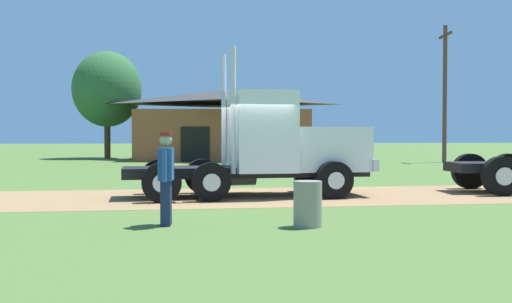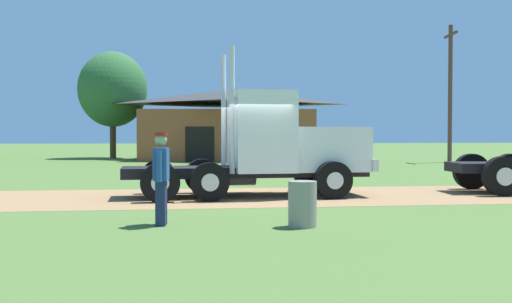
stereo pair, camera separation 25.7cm
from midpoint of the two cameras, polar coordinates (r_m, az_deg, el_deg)
ground_plane at (r=16.54m, az=-1.73°, el=-4.32°), size 200.00×200.00×0.00m
dirt_track at (r=16.54m, az=-1.73°, el=-4.31°), size 120.00×5.16×0.01m
truck_foreground_white at (r=16.77m, az=1.30°, el=0.34°), size 6.92×2.87×4.03m
visitor_standing_near at (r=11.42m, az=-9.19°, el=-2.13°), size 0.31×0.67×1.75m
steel_barrel at (r=11.18m, az=4.28°, el=-4.99°), size 0.53×0.53×0.85m
shed_building at (r=41.58m, az=-3.27°, el=2.46°), size 12.70×9.66×4.81m
utility_pole_near at (r=38.90m, az=17.33°, el=5.61°), size 0.42×2.20×8.43m
tree_right at (r=44.73m, az=-14.13°, el=5.75°), size 4.94×4.94×7.70m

